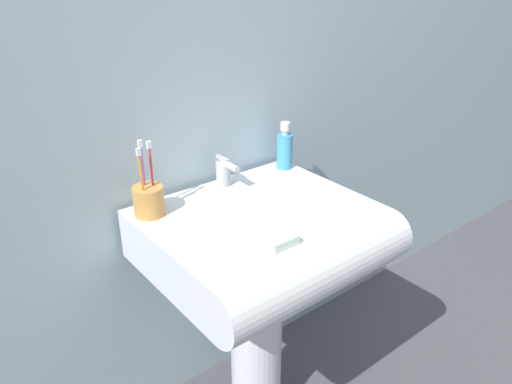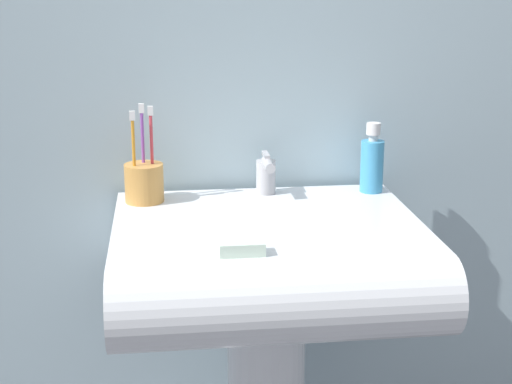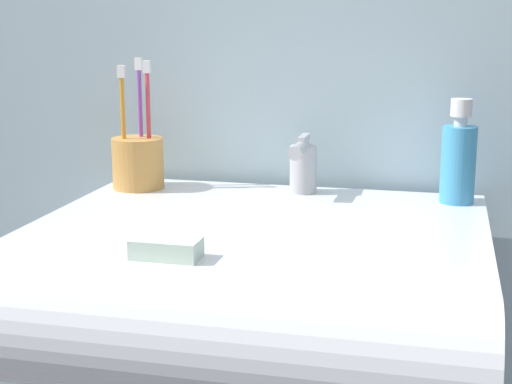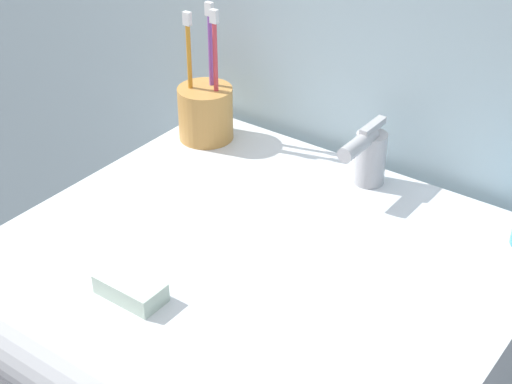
% 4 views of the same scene
% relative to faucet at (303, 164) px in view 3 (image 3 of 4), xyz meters
% --- Properties ---
extents(sink_basin, '(0.62, 0.56, 0.15)m').
position_rel_faucet_xyz_m(sink_basin, '(-0.02, -0.24, -0.12)').
color(sink_basin, white).
rests_on(sink_basin, sink_pedestal).
extents(faucet, '(0.04, 0.10, 0.09)m').
position_rel_faucet_xyz_m(faucet, '(0.00, 0.00, 0.00)').
color(faucet, '#B7B7BC').
rests_on(faucet, sink_basin).
extents(toothbrush_cup, '(0.09, 0.09, 0.21)m').
position_rel_faucet_xyz_m(toothbrush_cup, '(-0.27, -0.02, -0.00)').
color(toothbrush_cup, '#D19347').
rests_on(toothbrush_cup, sink_basin).
extents(soap_bottle, '(0.05, 0.05, 0.16)m').
position_rel_faucet_xyz_m(soap_bottle, '(0.24, -0.01, 0.02)').
color(soap_bottle, '#3F99CC').
rests_on(soap_bottle, sink_basin).
extents(bar_soap, '(0.08, 0.04, 0.02)m').
position_rel_faucet_xyz_m(bar_soap, '(-0.09, -0.38, -0.04)').
color(bar_soap, silver).
rests_on(bar_soap, sink_basin).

